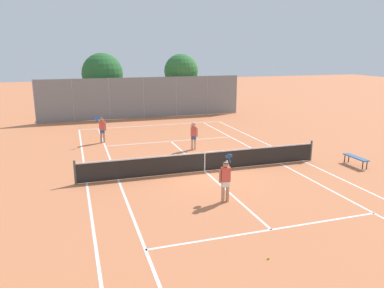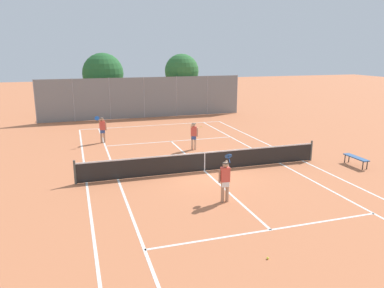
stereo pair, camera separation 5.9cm
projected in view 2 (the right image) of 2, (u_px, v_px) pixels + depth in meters
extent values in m
plane|color=#C67047|center=(205.00, 171.00, 18.03)|extent=(120.00, 120.00, 0.00)
cube|color=silver|center=(153.00, 125.00, 29.03)|extent=(11.00, 0.10, 0.01)
cube|color=silver|center=(87.00, 183.00, 16.41)|extent=(0.10, 23.80, 0.01)
cube|color=silver|center=(303.00, 161.00, 19.65)|extent=(0.10, 23.80, 0.01)
cube|color=silver|center=(118.00, 180.00, 16.81)|extent=(0.10, 23.80, 0.01)
cube|color=silver|center=(280.00, 163.00, 19.25)|extent=(0.10, 23.80, 0.01)
cube|color=silver|center=(271.00, 230.00, 12.11)|extent=(8.26, 0.10, 0.01)
cube|color=silver|center=(171.00, 141.00, 23.94)|extent=(8.26, 0.10, 0.01)
cube|color=silver|center=(205.00, 171.00, 18.03)|extent=(0.10, 12.80, 0.01)
cylinder|color=#474C47|center=(75.00, 172.00, 16.14)|extent=(0.10, 0.10, 1.07)
cylinder|color=#474C47|center=(311.00, 151.00, 19.65)|extent=(0.10, 0.10, 1.07)
cube|color=black|center=(205.00, 162.00, 17.92)|extent=(11.90, 0.02, 0.89)
cube|color=white|center=(205.00, 153.00, 17.80)|extent=(11.90, 0.03, 0.06)
cube|color=white|center=(205.00, 162.00, 17.92)|extent=(0.05, 0.03, 0.89)
cylinder|color=tan|center=(223.00, 192.00, 14.27)|extent=(0.13, 0.13, 0.82)
cylinder|color=tan|center=(227.00, 191.00, 14.30)|extent=(0.13, 0.13, 0.82)
cube|color=white|center=(225.00, 183.00, 14.20)|extent=(0.30, 0.21, 0.24)
cube|color=#D84C3F|center=(225.00, 174.00, 14.11)|extent=(0.36, 0.24, 0.56)
sphere|color=tan|center=(225.00, 165.00, 14.02)|extent=(0.22, 0.22, 0.22)
cylinder|color=black|center=(226.00, 163.00, 14.00)|extent=(0.23, 0.23, 0.02)
cylinder|color=tan|center=(220.00, 176.00, 14.09)|extent=(0.08, 0.08, 0.52)
cylinder|color=tan|center=(228.00, 166.00, 14.20)|extent=(0.14, 0.46, 0.35)
cylinder|color=#1E4C99|center=(229.00, 160.00, 14.43)|extent=(0.06, 0.25, 0.22)
cylinder|color=#1E4C99|center=(228.00, 156.00, 14.52)|extent=(0.30, 0.23, 0.23)
cylinder|color=tan|center=(104.00, 136.00, 23.53)|extent=(0.13, 0.13, 0.82)
cylinder|color=tan|center=(101.00, 136.00, 23.49)|extent=(0.13, 0.13, 0.82)
cube|color=#334C8C|center=(103.00, 131.00, 23.43)|extent=(0.30, 0.21, 0.24)
cube|color=#D84C3F|center=(102.00, 125.00, 23.34)|extent=(0.36, 0.24, 0.56)
sphere|color=tan|center=(102.00, 119.00, 23.25)|extent=(0.22, 0.22, 0.22)
cylinder|color=black|center=(102.00, 118.00, 23.23)|extent=(0.23, 0.23, 0.02)
cylinder|color=tan|center=(106.00, 126.00, 23.40)|extent=(0.08, 0.08, 0.52)
cylinder|color=tan|center=(100.00, 121.00, 23.12)|extent=(0.14, 0.46, 0.35)
cylinder|color=#1E4C99|center=(97.00, 120.00, 22.81)|extent=(0.06, 0.25, 0.22)
cylinder|color=#1E4C99|center=(97.00, 118.00, 22.66)|extent=(0.30, 0.23, 0.23)
cylinder|color=#D8A884|center=(195.00, 143.00, 21.85)|extent=(0.13, 0.13, 0.82)
cylinder|color=#D8A884|center=(192.00, 143.00, 21.85)|extent=(0.13, 0.13, 0.82)
cube|color=#334C8C|center=(194.00, 137.00, 21.77)|extent=(0.32, 0.26, 0.24)
cube|color=#D84C3F|center=(194.00, 131.00, 21.68)|extent=(0.39, 0.30, 0.56)
sphere|color=#D8A884|center=(194.00, 125.00, 21.58)|extent=(0.22, 0.22, 0.22)
cylinder|color=black|center=(194.00, 124.00, 21.57)|extent=(0.23, 0.23, 0.02)
cylinder|color=#D8A884|center=(197.00, 132.00, 21.69)|extent=(0.08, 0.08, 0.52)
cylinder|color=#D8A884|center=(191.00, 127.00, 21.47)|extent=(0.22, 0.46, 0.35)
sphere|color=#D1DB33|center=(201.00, 127.00, 28.38)|extent=(0.07, 0.07, 0.07)
sphere|color=#D1DB33|center=(268.00, 258.00, 10.40)|extent=(0.07, 0.07, 0.07)
cube|color=#33598C|center=(356.00, 157.00, 18.74)|extent=(0.36, 1.50, 0.05)
cylinder|color=#262626|center=(363.00, 166.00, 18.17)|extent=(0.05, 0.05, 0.41)
cylinder|color=#262626|center=(345.00, 159.00, 19.35)|extent=(0.05, 0.05, 0.41)
cylinder|color=#262626|center=(367.00, 165.00, 18.24)|extent=(0.05, 0.05, 0.41)
cylinder|color=#262626|center=(349.00, 158.00, 19.42)|extent=(0.05, 0.05, 0.41)
cylinder|color=gray|center=(35.00, 102.00, 29.36)|extent=(0.08, 0.08, 3.48)
cylinder|color=gray|center=(73.00, 100.00, 30.21)|extent=(0.08, 0.08, 3.48)
cylinder|color=gray|center=(110.00, 99.00, 31.06)|extent=(0.08, 0.08, 3.48)
cylinder|color=gray|center=(144.00, 98.00, 31.91)|extent=(0.08, 0.08, 3.48)
cylinder|color=gray|center=(177.00, 96.00, 32.76)|extent=(0.08, 0.08, 3.48)
cylinder|color=gray|center=(207.00, 95.00, 33.61)|extent=(0.08, 0.08, 3.48)
cylinder|color=gray|center=(237.00, 94.00, 34.46)|extent=(0.08, 0.08, 3.48)
cube|color=slate|center=(144.00, 98.00, 31.91)|extent=(17.30, 0.02, 3.44)
cylinder|color=brown|center=(105.00, 101.00, 33.74)|extent=(0.31, 0.31, 2.40)
sphere|color=#26602D|center=(103.00, 74.00, 33.14)|extent=(3.61, 3.61, 3.61)
sphere|color=#26602D|center=(103.00, 79.00, 33.38)|extent=(2.49, 2.49, 2.49)
cylinder|color=brown|center=(182.00, 98.00, 34.83)|extent=(0.28, 0.28, 2.74)
sphere|color=#2D6B33|center=(182.00, 71.00, 34.24)|extent=(3.10, 3.10, 3.10)
sphere|color=#2D6B33|center=(179.00, 76.00, 33.93)|extent=(2.03, 2.03, 2.03)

